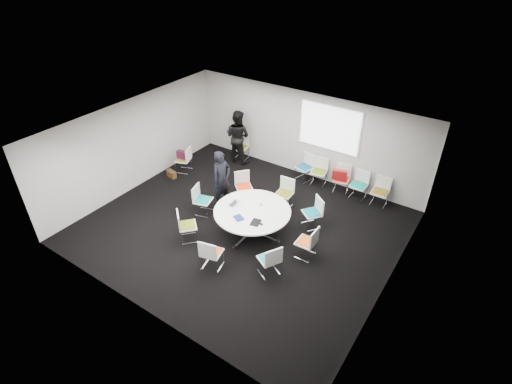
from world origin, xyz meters
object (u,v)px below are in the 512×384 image
Objects in this scene: chair_ring_b at (312,218)px; chair_back_e at (379,197)px; chair_ring_c at (284,198)px; chair_back_c at (341,184)px; chair_back_d at (358,190)px; chair_ring_d at (244,191)px; chair_person_back at (241,152)px; brown_bag at (171,174)px; conference_table at (252,217)px; chair_ring_f at (188,231)px; chair_back_b at (318,176)px; chair_back_a at (304,172)px; person_back at (238,136)px; maroon_bag at (183,155)px; chair_ring_g at (212,258)px; laptop at (235,204)px; cup at (261,204)px; chair_ring_e at (203,205)px; chair_ring_h at (269,265)px; person_main at (222,179)px; chair_spare_left at (184,164)px; chair_ring_a at (306,247)px.

chair_back_e is at bearing -82.73° from chair_ring_b.
chair_ring_c is 1.98m from chair_back_c.
chair_ring_c is 2.30m from chair_back_d.
chair_person_back is at bearing -101.83° from chair_ring_d.
chair_person_back is 2.44× the size of brown_bag.
chair_ring_b is (1.19, 1.14, -0.24)m from conference_table.
brown_bag is (-2.59, 2.05, -0.16)m from chair_ring_f.
chair_back_b is 1.00× the size of chair_back_c.
brown_bag is at bearing 48.92° from chair_back_a.
chair_back_d is (1.85, -0.04, 0.00)m from chair_back_a.
person_back is 4.65× the size of maroon_bag.
laptop is (-0.47, 1.60, 0.47)m from chair_ring_g.
chair_ring_c is at bearing 71.21° from chair_back_b.
chair_ring_g is 1.00× the size of chair_back_b.
laptop is 3.71× the size of cup.
chair_person_back is at bearing 133.59° from cup.
person_back is (-1.02, 3.09, 0.65)m from chair_ring_e.
chair_ring_c is at bearing 52.10° from chair_ring_h.
chair_ring_b is 2.07m from chair_back_c.
maroon_bag is (-4.95, 2.45, 0.34)m from chair_ring_h.
person_main reaches higher than conference_table.
person_main reaches higher than chair_ring_g.
cup is at bearing -15.95° from maroon_bag.
person_main is at bearing 45.35° from chair_back_b.
conference_table is 1.73m from chair_ring_f.
person_back reaches higher than chair_person_back.
chair_person_back is 2.20× the size of maroon_bag.
chair_ring_g and chair_back_e have the same top height.
chair_ring_f is 1.90m from person_main.
chair_back_a reaches higher than maroon_bag.
chair_ring_d and chair_person_back have the same top height.
laptop is (2.16, -3.06, -0.19)m from person_back.
chair_ring_g is at bearing 61.80° from chair_back_e.
chair_ring_e is 1.00× the size of chair_ring_g.
chair_ring_a is at bearing -125.02° from chair_spare_left.
chair_ring_g is at bearing 107.72° from chair_back_a.
chair_ring_d is 2.51m from chair_back_b.
person_back is at bearing 54.00° from chair_ring_a.
chair_ring_c is at bearing 9.43° from brown_bag.
chair_person_back is at bearing 59.33° from maroon_bag.
chair_back_c is 1.00× the size of chair_person_back.
chair_back_e is at bearing -43.75° from laptop.
chair_back_c is at bearing 170.61° from chair_person_back.
chair_ring_b is at bearing -68.67° from person_main.
chair_back_a is at bearing 28.25° from chair_ring_a.
chair_ring_d is 1.00× the size of chair_ring_h.
chair_back_b is at bearing 71.20° from chair_ring_g.
chair_ring_a is 1.00× the size of chair_back_b.
chair_ring_c and chair_ring_e have the same top height.
chair_back_a is 2.97m from person_main.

